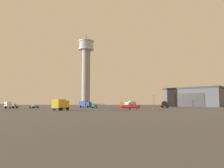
# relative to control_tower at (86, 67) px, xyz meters

# --- Properties ---
(ground_plane) EXTENTS (400.00, 400.00, 0.00)m
(ground_plane) POSITION_rel_control_tower_xyz_m (10.03, -55.19, -23.08)
(ground_plane) COLOR #545456
(control_tower) EXTENTS (8.99, 8.99, 42.73)m
(control_tower) POSITION_rel_control_tower_xyz_m (0.00, 0.00, 0.00)
(control_tower) COLOR gray
(control_tower) RESTS_ON ground_plane
(hangar) EXTENTS (35.61, 35.30, 11.26)m
(hangar) POSITION_rel_control_tower_xyz_m (64.49, 0.95, -17.44)
(hangar) COLOR #4C5159
(hangar) RESTS_ON ground_plane
(airplane_teal) EXTENTS (8.64, 6.76, 2.54)m
(airplane_teal) POSITION_rel_control_tower_xyz_m (6.35, -34.93, -21.90)
(airplane_teal) COLOR teal
(airplane_teal) RESTS_ON ground_plane
(airplane_red) EXTENTS (6.69, 8.54, 2.53)m
(airplane_red) POSITION_rel_control_tower_xyz_m (18.18, -55.94, -21.90)
(airplane_red) COLOR red
(airplane_red) RESTS_ON ground_plane
(truck_box_yellow) EXTENTS (4.30, 6.38, 3.21)m
(truck_box_yellow) POSITION_rel_control_tower_xyz_m (-2.59, -60.63, -21.31)
(truck_box_yellow) COLOR #38383D
(truck_box_yellow) RESTS_ON ground_plane
(truck_flatbed_white) EXTENTS (6.33, 4.57, 2.68)m
(truck_flatbed_white) POSITION_rel_control_tower_xyz_m (-27.97, -34.52, -21.80)
(truck_flatbed_white) COLOR #38383D
(truck_flatbed_white) RESTS_ON ground_plane
(truck_fuel_tanker_silver) EXTENTS (6.03, 5.47, 3.03)m
(truck_fuel_tanker_silver) POSITION_rel_control_tower_xyz_m (24.31, -13.74, -21.41)
(truck_fuel_tanker_silver) COLOR #38383D
(truck_fuel_tanker_silver) RESTS_ON ground_plane
(truck_box_blue) EXTENTS (6.23, 4.98, 3.13)m
(truck_box_blue) POSITION_rel_control_tower_xyz_m (1.37, -22.80, -21.35)
(truck_box_blue) COLOR #38383D
(truck_box_blue) RESTS_ON ground_plane
(truck_fuel_tanker_black) EXTENTS (3.98, 6.36, 3.04)m
(truck_fuel_tanker_black) POSITION_rel_control_tower_xyz_m (37.74, -27.36, -21.42)
(truck_fuel_tanker_black) COLOR #38383D
(truck_fuel_tanker_black) RESTS_ON ground_plane
(car_teal) EXTENTS (3.41, 4.39, 1.37)m
(car_teal) POSITION_rel_control_tower_xyz_m (-18.48, -33.67, -22.34)
(car_teal) COLOR teal
(car_teal) RESTS_ON ground_plane
(light_post_east) EXTENTS (0.44, 0.44, 7.67)m
(light_post_east) POSITION_rel_control_tower_xyz_m (37.93, -7.71, -18.45)
(light_post_east) COLOR #38383D
(light_post_east) RESTS_ON ground_plane
(traffic_cone_near_left) EXTENTS (0.36, 0.36, 0.57)m
(traffic_cone_near_left) POSITION_rel_control_tower_xyz_m (27.56, -47.31, -22.80)
(traffic_cone_near_left) COLOR black
(traffic_cone_near_left) RESTS_ON ground_plane
(traffic_cone_near_right) EXTENTS (0.36, 0.36, 0.60)m
(traffic_cone_near_right) POSITION_rel_control_tower_xyz_m (31.51, -43.92, -22.79)
(traffic_cone_near_right) COLOR black
(traffic_cone_near_right) RESTS_ON ground_plane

